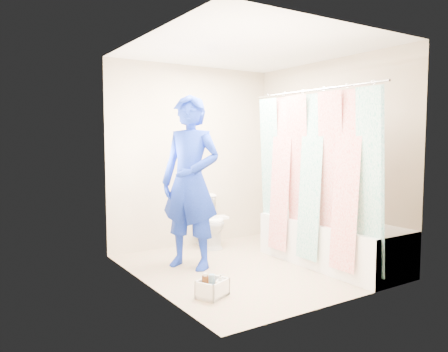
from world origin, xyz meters
TOP-DOWN VIEW (x-y plane):
  - floor at (0.00, 0.00)m, footprint 2.60×2.60m
  - ceiling at (0.00, 0.00)m, footprint 2.40×2.60m
  - wall_back at (0.00, 1.30)m, footprint 2.40×0.02m
  - wall_front at (0.00, -1.30)m, footprint 2.40×0.02m
  - wall_left at (-1.20, 0.00)m, footprint 0.02×2.60m
  - wall_right at (1.20, 0.00)m, footprint 0.02×2.60m
  - bathtub at (0.85, -0.43)m, footprint 0.70×1.75m
  - curtain_rod at (0.52, -0.43)m, footprint 0.02×1.90m
  - shower_curtain at (0.52, -0.43)m, footprint 0.06×1.75m
  - toilet at (0.12, 1.08)m, footprint 0.48×0.72m
  - tank_lid at (0.10, 0.97)m, footprint 0.44×0.25m
  - tank_internals at (0.11, 1.26)m, footprint 0.16×0.06m
  - plumber at (-0.55, 0.36)m, footprint 0.76×0.83m
  - cleaning_caddy at (-0.82, -0.57)m, footprint 0.33×0.30m

SIDE VIEW (x-z plane):
  - floor at x=0.00m, z-range 0.00..0.00m
  - cleaning_caddy at x=-0.82m, z-range -0.03..0.18m
  - bathtub at x=0.85m, z-range 0.02..0.52m
  - toilet at x=0.12m, z-range 0.00..0.68m
  - tank_lid at x=0.10m, z-range 0.38..0.41m
  - tank_internals at x=0.11m, z-range 0.56..0.78m
  - plumber at x=-0.55m, z-range 0.00..1.91m
  - shower_curtain at x=0.52m, z-range 0.12..1.92m
  - wall_back at x=0.00m, z-range 0.00..2.40m
  - wall_front at x=0.00m, z-range 0.00..2.40m
  - wall_left at x=-1.20m, z-range 0.00..2.40m
  - wall_right at x=1.20m, z-range 0.00..2.40m
  - curtain_rod at x=0.52m, z-range 1.94..1.96m
  - ceiling at x=0.00m, z-range 2.39..2.41m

